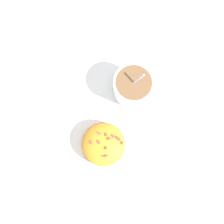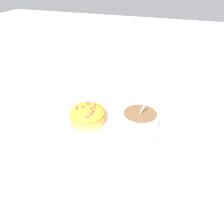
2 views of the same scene
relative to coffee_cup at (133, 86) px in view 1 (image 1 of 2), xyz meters
name	(u,v)px [view 1 (image 1 of 2)]	position (x,y,z in m)	size (l,w,h in m)	color
ground_plane	(115,116)	(-0.07, 0.01, -0.04)	(3.00, 3.00, 0.00)	silver
paper_napkin	(115,116)	(-0.07, 0.01, -0.04)	(0.37, 0.37, 0.00)	white
coffee_cup	(133,86)	(0.00, 0.00, 0.00)	(0.09, 0.10, 0.10)	white
frosted_pastry	(105,145)	(-0.15, 0.01, -0.01)	(0.10, 0.10, 0.05)	#C18442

